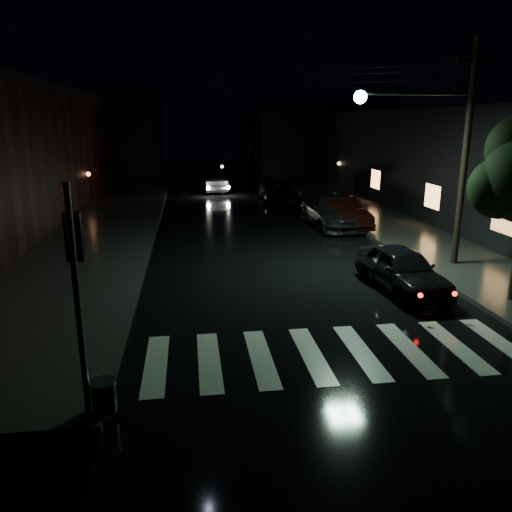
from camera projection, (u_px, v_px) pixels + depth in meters
name	position (u px, v px, depth m)	size (l,w,h in m)	color
ground	(210.00, 372.00, 10.93)	(120.00, 120.00, 0.00)	black
sidewalk_left	(91.00, 235.00, 23.67)	(6.00, 44.00, 0.15)	#282826
sidewalk_right	(393.00, 227.00, 25.60)	(4.00, 44.00, 0.15)	#282826
building_right	(482.00, 162.00, 29.57)	(10.00, 40.00, 6.00)	black
building_far_left	(93.00, 135.00, 51.66)	(14.00, 10.00, 8.00)	black
building_far_right	(318.00, 139.00, 54.89)	(14.00, 10.00, 7.00)	black
crosswalk	(336.00, 353.00, 11.80)	(9.00, 3.00, 0.01)	beige
signal_pole_corner	(91.00, 340.00, 8.86)	(0.68, 0.61, 4.20)	slate
utility_pole	(449.00, 142.00, 17.57)	(4.92, 0.44, 8.00)	black
parked_car_a	(402.00, 269.00, 15.99)	(1.70, 4.21, 1.44)	black
parked_car_b	(340.00, 212.00, 25.73)	(1.64, 4.71, 1.55)	black
parked_car_c	(331.00, 211.00, 25.91)	(2.30, 5.65, 1.64)	black
parked_car_d	(278.00, 191.00, 34.45)	(2.26, 4.90, 1.36)	black
oncoming_car	(214.00, 181.00, 38.85)	(1.68, 4.81, 1.58)	black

